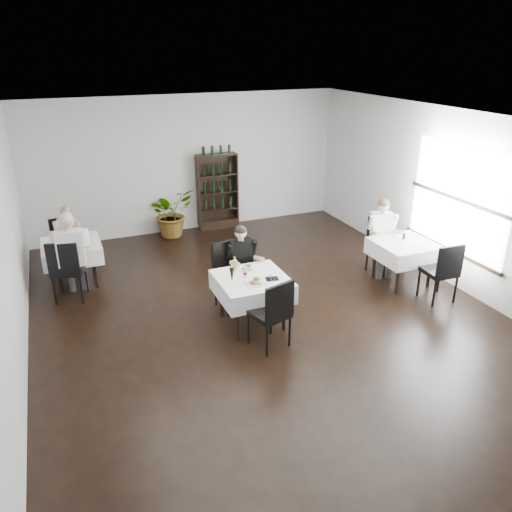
{
  "coord_description": "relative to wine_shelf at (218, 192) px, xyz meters",
  "views": [
    {
      "loc": [
        -2.8,
        -6.19,
        3.98
      ],
      "look_at": [
        -0.15,
        0.2,
        1.02
      ],
      "focal_mm": 35.0,
      "sensor_mm": 36.0,
      "label": 1
    }
  ],
  "objects": [
    {
      "name": "plate_near",
      "position": [
        -0.93,
        -4.51,
        -0.06
      ],
      "size": [
        0.27,
        0.27,
        0.08
      ],
      "color": "white",
      "rests_on": "main_table"
    },
    {
      "name": "main_table",
      "position": [
        -0.9,
        -4.31,
        -0.23
      ],
      "size": [
        1.03,
        1.03,
        0.77
      ],
      "color": "black",
      "rests_on": "ground"
    },
    {
      "name": "diner_left_near",
      "position": [
        -3.31,
        -2.43,
        0.05
      ],
      "size": [
        0.61,
        0.62,
        1.54
      ],
      "color": "#3B3B42",
      "rests_on": "ground"
    },
    {
      "name": "coke_bottle",
      "position": [
        -1.0,
        -4.29,
        0.02
      ],
      "size": [
        0.06,
        0.06,
        0.23
      ],
      "color": "silver",
      "rests_on": "main_table"
    },
    {
      "name": "napkin_cutlery",
      "position": [
        -0.65,
        -4.47,
        -0.07
      ],
      "size": [
        0.21,
        0.21,
        0.02
      ],
      "color": "black",
      "rests_on": "main_table"
    },
    {
      "name": "left_chair_far",
      "position": [
        -3.38,
        -1.08,
        -0.29
      ],
      "size": [
        0.51,
        0.51,
        0.98
      ],
      "color": "black",
      "rests_on": "ground"
    },
    {
      "name": "right_chair_far",
      "position": [
        2.07,
        -3.4,
        -0.24
      ],
      "size": [
        0.6,
        0.6,
        1.07
      ],
      "color": "black",
      "rests_on": "ground"
    },
    {
      "name": "pepper_mill",
      "position": [
        2.18,
        -3.88,
        -0.02
      ],
      "size": [
        0.04,
        0.04,
        0.11
      ],
      "primitive_type": "cylinder",
      "rotation": [
        0.0,
        0.0,
        -0.0
      ],
      "color": "black",
      "rests_on": "right_table"
    },
    {
      "name": "right_table",
      "position": [
        2.1,
        -4.01,
        -0.23
      ],
      "size": [
        0.98,
        0.98,
        0.77
      ],
      "color": "black",
      "rests_on": "ground"
    },
    {
      "name": "right_chair_near",
      "position": [
        2.24,
        -4.87,
        -0.25
      ],
      "size": [
        0.5,
        0.51,
        1.05
      ],
      "color": "black",
      "rests_on": "ground"
    },
    {
      "name": "diner_right_far",
      "position": [
        2.0,
        -3.5,
        -0.03
      ],
      "size": [
        0.59,
        0.62,
        1.41
      ],
      "color": "#3B3B42",
      "rests_on": "ground"
    },
    {
      "name": "diner_left_far",
      "position": [
        -3.31,
        -1.19,
        -0.13
      ],
      "size": [
        0.5,
        0.52,
        1.23
      ],
      "color": "#3B3B42",
      "rests_on": "ground"
    },
    {
      "name": "plate_far",
      "position": [
        -0.87,
        -4.03,
        -0.06
      ],
      "size": [
        0.29,
        0.29,
        0.07
      ],
      "color": "white",
      "rests_on": "main_table"
    },
    {
      "name": "room_shell",
      "position": [
        -0.6,
        -4.31,
        0.65
      ],
      "size": [
        9.0,
        9.0,
        9.0
      ],
      "color": "black",
      "rests_on": "ground"
    },
    {
      "name": "window_right",
      "position": [
        2.88,
        -4.31,
        0.65
      ],
      "size": [
        0.06,
        2.3,
        1.85
      ],
      "color": "white",
      "rests_on": "room_shell"
    },
    {
      "name": "left_table",
      "position": [
        -3.3,
        -1.81,
        -0.23
      ],
      "size": [
        0.98,
        0.98,
        0.77
      ],
      "color": "black",
      "rests_on": "ground"
    },
    {
      "name": "pilsner_dark",
      "position": [
        -1.23,
        -4.36,
        0.04
      ],
      "size": [
        0.07,
        0.07,
        0.29
      ],
      "color": "black",
      "rests_on": "main_table"
    },
    {
      "name": "left_chair_near",
      "position": [
        -3.43,
        -2.48,
        -0.23
      ],
      "size": [
        0.61,
        0.61,
        1.08
      ],
      "color": "black",
      "rests_on": "ground"
    },
    {
      "name": "wine_shelf",
      "position": [
        0.0,
        0.0,
        0.0
      ],
      "size": [
        0.9,
        0.28,
        1.75
      ],
      "color": "black",
      "rests_on": "ground"
    },
    {
      "name": "potted_tree",
      "position": [
        -1.12,
        -0.11,
        -0.32
      ],
      "size": [
        1.21,
        1.15,
        1.06
      ],
      "primitive_type": "imported",
      "rotation": [
        0.0,
        0.0,
        0.43
      ],
      "color": "#225A1F",
      "rests_on": "ground"
    },
    {
      "name": "main_chair_far",
      "position": [
        -1.01,
        -3.66,
        -0.23
      ],
      "size": [
        0.56,
        0.57,
        1.08
      ],
      "color": "black",
      "rests_on": "ground"
    },
    {
      "name": "diner_main",
      "position": [
        -0.78,
        -3.63,
        -0.07
      ],
      "size": [
        0.52,
        0.52,
        1.33
      ],
      "color": "#3B3B42",
      "rests_on": "ground"
    },
    {
      "name": "pilsner_lager",
      "position": [
        -1.12,
        -4.17,
        0.05
      ],
      "size": [
        0.07,
        0.07,
        0.31
      ],
      "color": "gold",
      "rests_on": "main_table"
    },
    {
      "name": "main_chair_near",
      "position": [
        -0.88,
        -5.05,
        -0.25
      ],
      "size": [
        0.59,
        0.59,
        1.04
      ],
      "color": "black",
      "rests_on": "ground"
    }
  ]
}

